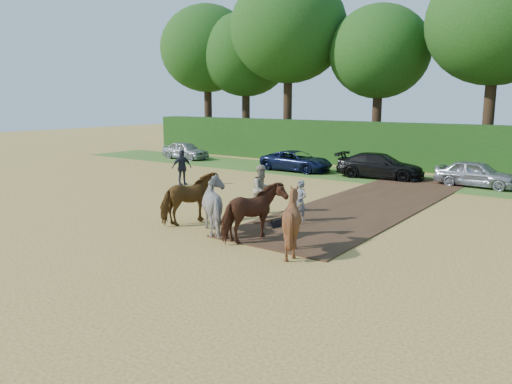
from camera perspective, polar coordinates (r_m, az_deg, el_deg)
The scene contains 9 objects.
ground at distance 17.40m, azimuth -0.52°, elevation -4.48°, with size 120.00×120.00×0.00m, color gold.
earth_strip at distance 22.63m, azimuth 13.25°, elevation -1.17°, with size 4.50×17.00×0.05m, color #472D1C.
grass_verge at distance 29.59m, azimuth 15.91°, elevation 1.41°, with size 50.00×5.00×0.03m, color #38601E.
hedgerow at distance 33.65m, azimuth 18.73°, elevation 4.86°, with size 46.00×1.60×3.00m, color #14380F.
spectator_near at distance 19.77m, azimuth 0.71°, elevation 0.27°, with size 0.96×0.75×1.97m, color beige.
spectator_far at distance 26.78m, azimuth -8.48°, elevation 2.79°, with size 1.11×0.46×1.89m, color #21232D.
plough_team at distance 16.54m, azimuth -2.07°, elevation -1.93°, with size 6.51×4.57×1.89m.
parked_cars at distance 28.75m, azimuth 18.39°, elevation 2.40°, with size 36.33×2.99×1.48m.
treeline at distance 37.33m, azimuth 18.41°, elevation 16.90°, with size 48.70×10.60×14.21m.
Camera 1 is at (10.05, -13.47, 4.51)m, focal length 35.00 mm.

